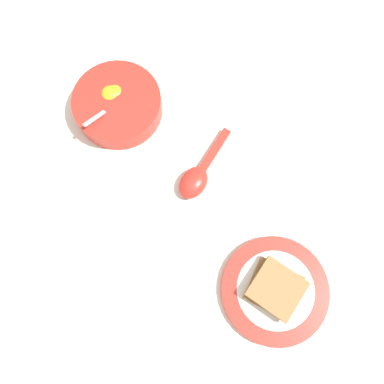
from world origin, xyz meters
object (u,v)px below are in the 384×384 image
Objects in this scene: egg_bowl at (118,105)px; toast_plate at (275,290)px; toast_sandwich at (275,288)px; soup_spoon at (197,177)px.

egg_bowl reaches higher than toast_plate.
toast_plate is at bearing 126.68° from toast_sandwich.
toast_plate is (-0.20, 0.41, -0.02)m from egg_bowl.
egg_bowl reaches higher than toast_sandwich.
egg_bowl is at bearing -56.60° from soup_spoon.
egg_bowl is 0.91× the size of toast_plate.
toast_sandwich reaches higher than soup_spoon.
toast_sandwich is at bearing -53.32° from toast_plate.
egg_bowl reaches higher than soup_spoon.
toast_sandwich is 0.84× the size of soup_spoon.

